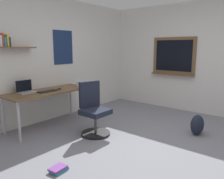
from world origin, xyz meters
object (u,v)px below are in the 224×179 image
at_px(computer_mouse, 59,89).
at_px(coffee_mug, 78,84).
at_px(office_chair, 94,112).
at_px(keyboard, 47,91).
at_px(backpack, 197,125).
at_px(desk, 48,94).
at_px(laptop, 26,90).
at_px(book_stack_on_floor, 58,169).

relative_size(computer_mouse, coffee_mug, 1.13).
xyz_separation_m(office_chair, keyboard, (-0.35, 0.88, 0.32)).
xyz_separation_m(computer_mouse, backpack, (1.21, -2.36, -0.56)).
relative_size(desk, coffee_mug, 18.36).
relative_size(office_chair, keyboard, 2.57).
xyz_separation_m(desk, backpack, (1.40, -2.44, -0.48)).
distance_m(office_chair, coffee_mug, 1.11).
height_order(computer_mouse, backpack, computer_mouse).
relative_size(laptop, computer_mouse, 2.98).
relative_size(laptop, book_stack_on_floor, 1.32).
bearing_deg(book_stack_on_floor, coffee_mug, 40.82).
bearing_deg(coffee_mug, office_chair, -117.42).
distance_m(office_chair, computer_mouse, 0.94).
bearing_deg(backpack, book_stack_on_floor, 158.11).
relative_size(computer_mouse, backpack, 0.29).
bearing_deg(desk, book_stack_on_floor, -122.35).
height_order(laptop, computer_mouse, laptop).
bearing_deg(computer_mouse, laptop, 157.31).
xyz_separation_m(keyboard, computer_mouse, (0.28, 0.00, 0.01)).
xyz_separation_m(desk, laptop, (-0.38, 0.16, 0.12)).
bearing_deg(computer_mouse, office_chair, -85.61).
height_order(office_chair, computer_mouse, office_chair).
distance_m(desk, computer_mouse, 0.23).
distance_m(desk, book_stack_on_floor, 1.88).
bearing_deg(book_stack_on_floor, backpack, -21.89).
relative_size(desk, backpack, 4.66).
height_order(desk, backpack, desk).
relative_size(keyboard, backpack, 1.02).
xyz_separation_m(laptop, computer_mouse, (0.58, -0.24, -0.04)).
xyz_separation_m(laptop, backpack, (1.78, -2.60, -0.60)).
height_order(computer_mouse, coffee_mug, coffee_mug).
distance_m(coffee_mug, backpack, 2.56).
bearing_deg(coffee_mug, keyboard, -176.55).
xyz_separation_m(office_chair, book_stack_on_floor, (-1.21, -0.53, -0.38)).
xyz_separation_m(laptop, keyboard, (0.30, -0.24, -0.04)).
bearing_deg(computer_mouse, book_stack_on_floor, -128.99).
xyz_separation_m(keyboard, coffee_mug, (0.83, 0.05, 0.04)).
bearing_deg(office_chair, coffee_mug, 62.58).
bearing_deg(laptop, coffee_mug, -9.62).
xyz_separation_m(laptop, book_stack_on_floor, (-0.57, -1.65, -0.75)).
xyz_separation_m(coffee_mug, book_stack_on_floor, (-1.69, -1.46, -0.74)).
height_order(office_chair, book_stack_on_floor, office_chair).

